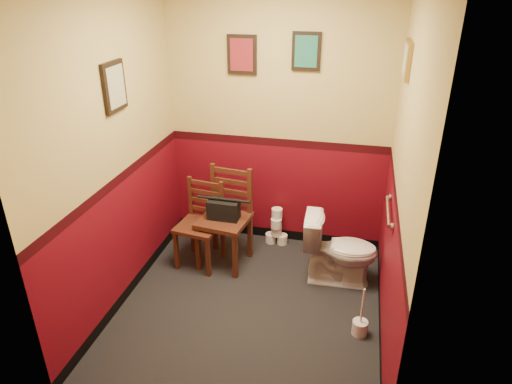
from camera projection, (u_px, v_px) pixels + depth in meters
floor at (250, 307)px, 3.98m from camera, size 2.20×2.40×0.00m
wall_back at (278, 119)px, 4.45m from camera, size 2.20×0.00×2.70m
wall_front at (193, 249)px, 2.35m from camera, size 2.20×0.00×2.70m
wall_left at (114, 152)px, 3.62m from camera, size 0.00×2.40×2.70m
wall_right at (401, 177)px, 3.18m from camera, size 0.00×2.40×2.70m
grab_bar at (389, 211)px, 3.57m from camera, size 0.05×0.56×0.06m
framed_print_back_a at (242, 55)px, 4.25m from camera, size 0.28×0.04×0.36m
framed_print_back_b at (306, 51)px, 4.10m from camera, size 0.26×0.04×0.34m
framed_print_left at (114, 87)px, 3.49m from camera, size 0.04×0.30×0.38m
framed_print_right at (407, 60)px, 3.40m from camera, size 0.04×0.34×0.28m
toilet at (340, 250)px, 4.19m from camera, size 0.69×0.41×0.67m
toilet_brush at (360, 327)px, 3.66m from camera, size 0.12×0.12×0.44m
chair_left at (201, 224)px, 4.44m from camera, size 0.45×0.45×0.85m
chair_right at (226, 218)px, 4.43m from camera, size 0.51×0.51×0.97m
handbag at (224, 210)px, 4.34m from camera, size 0.30×0.15×0.22m
tp_stack at (276, 229)px, 4.86m from camera, size 0.24×0.14×0.41m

